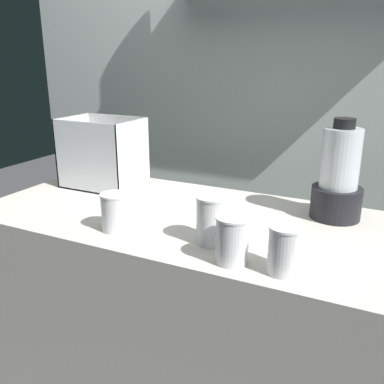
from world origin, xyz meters
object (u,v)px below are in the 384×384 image
object	(u,v)px
juice_cup_mango_middle	(232,243)
juice_cup_beet_right	(284,253)
carrot_display_bin	(105,165)
juice_cup_beet_left	(212,223)
blender_pitcher	(338,179)
juice_cup_pomegranate_far_left	(115,213)

from	to	relation	value
juice_cup_mango_middle	juice_cup_beet_right	world-z (taller)	juice_cup_mango_middle
carrot_display_bin	juice_cup_beet_left	distance (m)	0.66
blender_pitcher	juice_cup_beet_left	xyz separation A→B (m)	(-0.27, -0.34, -0.07)
blender_pitcher	juice_cup_beet_left	world-z (taller)	blender_pitcher
carrot_display_bin	juice_cup_mango_middle	xyz separation A→B (m)	(0.68, -0.39, -0.03)
carrot_display_bin	juice_cup_beet_right	bearing A→B (deg)	-25.59
blender_pitcher	juice_cup_mango_middle	distance (m)	0.47
carrot_display_bin	juice_cup_beet_right	size ratio (longest dim) A/B	2.47
carrot_display_bin	juice_cup_beet_left	size ratio (longest dim) A/B	2.17
juice_cup_beet_right	juice_cup_beet_left	bearing A→B (deg)	159.77
juice_cup_pomegranate_far_left	juice_cup_beet_left	world-z (taller)	juice_cup_beet_left
juice_cup_mango_middle	juice_cup_beet_left	bearing A→B (deg)	136.89
juice_cup_beet_left	juice_cup_beet_right	xyz separation A→B (m)	(0.22, -0.08, -0.01)
juice_cup_beet_left	juice_cup_mango_middle	bearing A→B (deg)	-43.11
juice_cup_pomegranate_far_left	carrot_display_bin	bearing A→B (deg)	130.64
juice_cup_beet_left	juice_cup_beet_right	bearing A→B (deg)	-20.23
blender_pitcher	juice_cup_beet_left	bearing A→B (deg)	-128.58
carrot_display_bin	juice_cup_mango_middle	size ratio (longest dim) A/B	2.41
juice_cup_mango_middle	carrot_display_bin	bearing A→B (deg)	150.05
carrot_display_bin	juice_cup_mango_middle	distance (m)	0.78
juice_cup_pomegranate_far_left	blender_pitcher	bearing A→B (deg)	34.49
carrot_display_bin	juice_cup_mango_middle	bearing A→B (deg)	-29.95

